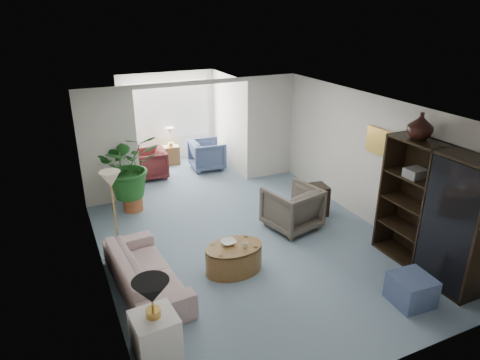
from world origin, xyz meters
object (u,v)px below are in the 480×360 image
framed_picture (379,141)px  wingback_chair (292,208)px  entertainment_cabinet (433,212)px  ottoman (411,290)px  sofa (146,272)px  cabinet_urn (420,126)px  end_table (155,335)px  plant_pot (133,203)px  coffee_bowl (228,242)px  sunroom_chair_blue (207,155)px  floor_lamp (110,179)px  coffee_cup (245,245)px  coffee_table (234,258)px  sunroom_chair_maroon (150,164)px  sunroom_table (171,155)px  table_lamp (151,292)px  side_table_dark (314,200)px

framed_picture → wingback_chair: bearing=160.3°
entertainment_cabinet → ottoman: bearing=-146.1°
sofa → cabinet_urn: 4.73m
entertainment_cabinet → cabinet_urn: size_ratio=5.06×
end_table → framed_picture: bearing=18.7°
entertainment_cabinet → sofa: bearing=162.1°
framed_picture → plant_pot: 5.05m
sofa → coffee_bowl: bearing=-95.3°
framed_picture → sunroom_chair_blue: bearing=113.0°
sofa → entertainment_cabinet: (4.21, -1.36, 0.74)m
floor_lamp → coffee_cup: size_ratio=3.97×
coffee_table → plant_pot: coffee_table is taller
coffee_cup → sunroom_chair_maroon: sunroom_chair_maroon is taller
cabinet_urn → sunroom_chair_maroon: cabinet_urn is taller
floor_lamp → wingback_chair: floor_lamp is taller
plant_pot → sunroom_table: bearing=57.5°
end_table → ottoman: (3.58, -0.57, -0.07)m
coffee_cup → plant_pot: (-1.17, 3.00, -0.33)m
floor_lamp → cabinet_urn: size_ratio=0.88×
framed_picture → table_lamp: framed_picture is taller
coffee_cup → wingback_chair: size_ratio=0.10×
table_lamp → coffee_bowl: 2.09m
framed_picture → sunroom_chair_maroon: framed_picture is taller
wingback_chair → cabinet_urn: size_ratio=2.25×
coffee_cup → sofa: bearing=172.1°
framed_picture → ottoman: bearing=-116.4°
coffee_table → entertainment_cabinet: entertainment_cabinet is taller
sunroom_chair_blue → sunroom_chair_maroon: (-1.50, 0.00, -0.03)m
framed_picture → end_table: 5.10m
coffee_table → cabinet_urn: 3.56m
ottoman → sunroom_table: 7.25m
sunroom_chair_blue → sunroom_table: size_ratio=1.68×
wingback_chair → sunroom_chair_blue: size_ratio=1.10×
ottoman → plant_pot: size_ratio=1.34×
entertainment_cabinet → plant_pot: entertainment_cabinet is taller
sunroom_chair_blue → cabinet_urn: bearing=-159.7°
table_lamp → side_table_dark: 4.60m
cabinet_urn → coffee_table: bearing=165.2°
entertainment_cabinet → sunroom_table: (-2.30, 6.54, -0.79)m
end_table → side_table_dark: side_table_dark is taller
ottoman → wingback_chair: bearing=98.4°
end_table → coffee_cup: 2.09m
plant_pot → sunroom_chair_blue: bearing=35.8°
coffee_cup → sunroom_chair_maroon: (-0.39, 4.65, -0.14)m
end_table → table_lamp: 0.64m
wingback_chair → sunroom_chair_blue: (-0.33, 3.69, -0.04)m
cabinet_urn → sunroom_table: size_ratio=0.82×
coffee_cup → sunroom_chair_blue: (1.11, 4.65, -0.11)m
table_lamp → coffee_bowl: bearing=40.9°
framed_picture → sunroom_table: 5.76m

